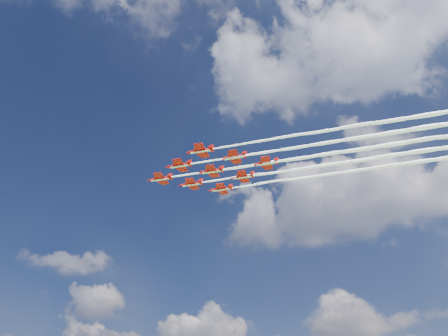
# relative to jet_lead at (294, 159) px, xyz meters

# --- Properties ---
(jet_lead) EXTENTS (97.43, 25.75, 2.34)m
(jet_lead) POSITION_rel_jet_lead_xyz_m (0.00, 0.00, 0.00)
(jet_lead) COLOR #B70B0A
(jet_row2_port) EXTENTS (97.43, 25.75, 2.34)m
(jet_row2_port) POSITION_rel_jet_lead_xyz_m (10.47, -3.94, 0.00)
(jet_row2_port) COLOR #B70B0A
(jet_row2_starb) EXTENTS (97.43, 25.75, 2.34)m
(jet_row2_starb) POSITION_rel_jet_lead_xyz_m (7.75, 8.08, 0.00)
(jet_row2_starb) COLOR #B70B0A
(jet_row3_port) EXTENTS (97.43, 25.75, 2.34)m
(jet_row3_port) POSITION_rel_jet_lead_xyz_m (20.95, -7.89, 0.00)
(jet_row3_port) COLOR #B70B0A
(jet_row3_centre) EXTENTS (97.43, 25.75, 2.34)m
(jet_row3_centre) POSITION_rel_jet_lead_xyz_m (18.22, 4.13, 0.00)
(jet_row3_centre) COLOR #B70B0A
(jet_row3_starb) EXTENTS (97.43, 25.75, 2.34)m
(jet_row3_starb) POSITION_rel_jet_lead_xyz_m (15.49, 16.16, 0.00)
(jet_row3_starb) COLOR #B70B0A
(jet_row4_port) EXTENTS (97.43, 25.75, 2.34)m
(jet_row4_port) POSITION_rel_jet_lead_xyz_m (28.70, 0.19, 0.00)
(jet_row4_port) COLOR #B70B0A
(jet_row4_starb) EXTENTS (97.43, 25.75, 2.34)m
(jet_row4_starb) POSITION_rel_jet_lead_xyz_m (25.97, 12.21, 0.00)
(jet_row4_starb) COLOR #B70B0A
(jet_tail) EXTENTS (97.43, 25.75, 2.34)m
(jet_tail) POSITION_rel_jet_lead_xyz_m (36.44, 8.27, 0.00)
(jet_tail) COLOR #B70B0A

